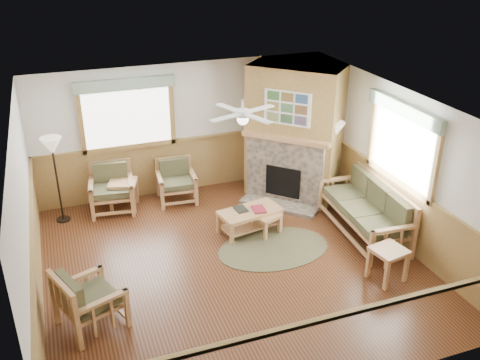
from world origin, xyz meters
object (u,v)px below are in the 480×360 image
object	(u,v)px
sofa	(364,210)
armchair_left	(90,298)
end_table_sofa	(387,264)
floor_lamp_right	(332,164)
armchair_back_right	(177,182)
end_table_chairs	(124,195)
footstool	(266,223)
armchair_back_left	(112,189)
floor_lamp_left	(57,180)
coffee_table	(250,221)

from	to	relation	value
sofa	armchair_left	distance (m)	4.96
sofa	end_table_sofa	distance (m)	1.44
sofa	armchair_left	xyz separation A→B (m)	(-4.88, -0.87, -0.04)
armchair_left	floor_lamp_right	world-z (taller)	floor_lamp_right
armchair_back_right	end_table_chairs	distance (m)	1.07
armchair_back_right	armchair_left	distance (m)	3.87
armchair_left	footstool	size ratio (longest dim) A/B	2.00
armchair_left	end_table_sofa	size ratio (longest dim) A/B	1.60
armchair_back_left	floor_lamp_left	distance (m)	1.04
coffee_table	footstool	xyz separation A→B (m)	(0.25, -0.14, -0.03)
sofa	footstool	bearing A→B (deg)	-106.44
sofa	armchair_back_right	world-z (taller)	sofa
armchair_back_left	armchair_left	distance (m)	3.40
armchair_back_left	end_table_sofa	distance (m)	5.34
sofa	end_table_chairs	bearing A→B (deg)	-118.31
armchair_back_right	floor_lamp_right	size ratio (longest dim) A/B	0.48
armchair_back_right	end_table_sofa	world-z (taller)	armchair_back_right
armchair_back_right	footstool	bearing A→B (deg)	-51.96
armchair_back_left	armchair_left	world-z (taller)	armchair_back_left
armchair_back_left	coffee_table	distance (m)	2.82
coffee_table	floor_lamp_right	world-z (taller)	floor_lamp_right
end_table_chairs	floor_lamp_right	xyz separation A→B (m)	(3.91, -1.21, 0.57)
footstool	floor_lamp_left	world-z (taller)	floor_lamp_left
armchair_left	coffee_table	bearing A→B (deg)	-82.76
armchair_left	end_table_chairs	size ratio (longest dim) A/B	1.51
sofa	armchair_back_left	xyz separation A→B (m)	(-4.14, 2.44, -0.02)
end_table_sofa	floor_lamp_left	xyz separation A→B (m)	(-4.70, 3.72, 0.57)
armchair_left	floor_lamp_left	world-z (taller)	floor_lamp_left
armchair_back_left	end_table_sofa	world-z (taller)	armchair_back_left
armchair_back_left	coffee_table	world-z (taller)	armchair_back_left
sofa	coffee_table	world-z (taller)	sofa
sofa	end_table_chairs	world-z (taller)	sofa
armchair_back_right	floor_lamp_right	xyz separation A→B (m)	(2.85, -1.18, 0.45)
sofa	footstool	distance (m)	1.78
armchair_left	floor_lamp_right	size ratio (longest dim) A/B	0.51
coffee_table	end_table_chairs	world-z (taller)	end_table_chairs
end_table_chairs	footstool	bearing A→B (deg)	-39.13
coffee_table	end_table_chairs	bearing A→B (deg)	129.21
floor_lamp_right	sofa	bearing A→B (deg)	-90.00
armchair_back_right	footstool	size ratio (longest dim) A/B	1.87
sofa	armchair_back_right	bearing A→B (deg)	-126.61
sofa	floor_lamp_right	xyz separation A→B (m)	(0.00, 1.24, 0.39)
armchair_back_left	armchair_left	xyz separation A→B (m)	(-0.75, -3.32, -0.02)
end_table_sofa	floor_lamp_right	world-z (taller)	floor_lamp_right
end_table_sofa	end_table_chairs	bearing A→B (deg)	132.64
floor_lamp_right	armchair_back_right	bearing A→B (deg)	157.49
end_table_chairs	floor_lamp_left	world-z (taller)	floor_lamp_left
armchair_back_right	coffee_table	size ratio (longest dim) A/B	0.75
footstool	coffee_table	bearing A→B (deg)	151.95
floor_lamp_left	floor_lamp_right	world-z (taller)	floor_lamp_right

